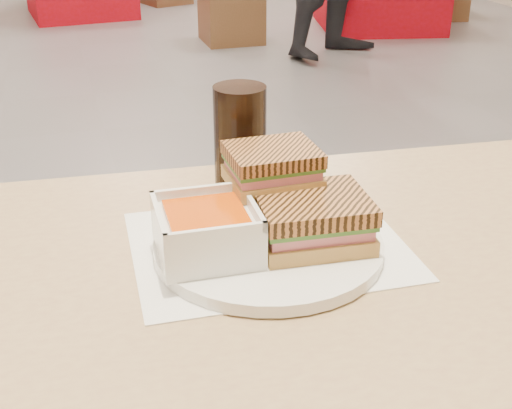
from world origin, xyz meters
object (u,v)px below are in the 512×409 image
object	(u,v)px
bg_chair_1l	(231,10)
main_table	(368,343)
plate	(268,246)
soup_bowl	(207,232)
cola_glass	(240,141)
panini_lower	(312,220)

from	to	relation	value
bg_chair_1l	main_table	bearing A→B (deg)	-102.50
plate	soup_bowl	world-z (taller)	soup_bowl
main_table	bg_chair_1l	distance (m)	4.49
soup_bowl	cola_glass	size ratio (longest dim) A/B	0.75
plate	soup_bowl	xyz separation A→B (m)	(-0.08, -0.01, 0.03)
main_table	cola_glass	bearing A→B (deg)	111.44
panini_lower	bg_chair_1l	world-z (taller)	panini_lower
main_table	soup_bowl	distance (m)	0.26
soup_bowl	bg_chair_1l	bearing A→B (deg)	74.94
soup_bowl	bg_chair_1l	xyz separation A→B (m)	(1.16, 4.31, -0.56)
main_table	soup_bowl	bearing A→B (deg)	161.86
main_table	plate	distance (m)	0.18
bg_chair_1l	panini_lower	bearing A→B (deg)	-103.42
plate	cola_glass	bearing A→B (deg)	85.43
panini_lower	cola_glass	world-z (taller)	cola_glass
main_table	soup_bowl	xyz separation A→B (m)	(-0.19, 0.06, 0.16)
panini_lower	soup_bowl	bearing A→B (deg)	175.62
main_table	panini_lower	size ratio (longest dim) A/B	8.88
main_table	bg_chair_1l	size ratio (longest dim) A/B	2.65
plate	soup_bowl	size ratio (longest dim) A/B	2.38
main_table	bg_chair_1l	xyz separation A→B (m)	(0.97, 4.37, -0.40)
plate	panini_lower	size ratio (longest dim) A/B	2.02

